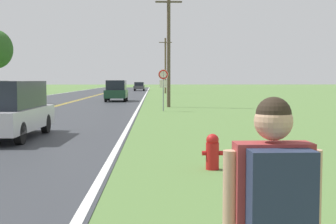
{
  "coord_description": "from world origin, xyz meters",
  "views": [
    {
      "loc": [
        6.89,
        0.8,
        1.83
      ],
      "look_at": [
        7.33,
        14.86,
        0.88
      ],
      "focal_mm": 50.0,
      "sensor_mm": 36.0,
      "label": 1
    }
  ],
  "objects_px": {
    "fire_hydrant": "(212,151)",
    "car_champagne_suv_receding": "(25,93)",
    "traffic_sign": "(163,80)",
    "car_dark_green_suv_distant": "(116,90)",
    "hitchhiker_person": "(274,212)",
    "car_dark_grey_van_horizon": "(139,86)",
    "car_silver_van_mid_near": "(9,109)"
  },
  "relations": [
    {
      "from": "car_silver_van_mid_near",
      "to": "car_dark_grey_van_horizon",
      "type": "xyz_separation_m",
      "value": [
        2.08,
        66.5,
        -0.13
      ]
    },
    {
      "from": "traffic_sign",
      "to": "car_champagne_suv_receding",
      "type": "distance_m",
      "value": 12.14
    },
    {
      "from": "hitchhiker_person",
      "to": "car_dark_grey_van_horizon",
      "type": "xyz_separation_m",
      "value": [
        -3.15,
        78.63,
        -0.25
      ]
    },
    {
      "from": "car_dark_green_suv_distant",
      "to": "car_dark_grey_van_horizon",
      "type": "distance_m",
      "value": 40.61
    },
    {
      "from": "hitchhiker_person",
      "to": "car_champagne_suv_receding",
      "type": "distance_m",
      "value": 33.38
    },
    {
      "from": "car_champagne_suv_receding",
      "to": "car_dark_green_suv_distant",
      "type": "xyz_separation_m",
      "value": [
        6.19,
        6.22,
        0.03
      ]
    },
    {
      "from": "hitchhiker_person",
      "to": "car_silver_van_mid_near",
      "type": "height_order",
      "value": "car_silver_van_mid_near"
    },
    {
      "from": "fire_hydrant",
      "to": "car_champagne_suv_receding",
      "type": "bearing_deg",
      "value": 113.0
    },
    {
      "from": "traffic_sign",
      "to": "car_silver_van_mid_near",
      "type": "height_order",
      "value": "traffic_sign"
    },
    {
      "from": "traffic_sign",
      "to": "car_silver_van_mid_near",
      "type": "relative_size",
      "value": 0.52
    },
    {
      "from": "hitchhiker_person",
      "to": "car_dark_green_suv_distant",
      "type": "bearing_deg",
      "value": 4.82
    },
    {
      "from": "car_champagne_suv_receding",
      "to": "car_dark_green_suv_distant",
      "type": "distance_m",
      "value": 8.77
    },
    {
      "from": "fire_hydrant",
      "to": "car_champagne_suv_receding",
      "type": "height_order",
      "value": "car_champagne_suv_receding"
    },
    {
      "from": "traffic_sign",
      "to": "car_champagne_suv_receding",
      "type": "height_order",
      "value": "traffic_sign"
    },
    {
      "from": "fire_hydrant",
      "to": "car_dark_green_suv_distant",
      "type": "bearing_deg",
      "value": 98.05
    },
    {
      "from": "car_champagne_suv_receding",
      "to": "car_dark_green_suv_distant",
      "type": "bearing_deg",
      "value": -42.49
    },
    {
      "from": "fire_hydrant",
      "to": "car_champagne_suv_receding",
      "type": "distance_m",
      "value": 27.16
    },
    {
      "from": "car_silver_van_mid_near",
      "to": "hitchhiker_person",
      "type": "bearing_deg",
      "value": 24.44
    },
    {
      "from": "hitchhiker_person",
      "to": "traffic_sign",
      "type": "distance_m",
      "value": 24.98
    },
    {
      "from": "car_champagne_suv_receding",
      "to": "traffic_sign",
      "type": "bearing_deg",
      "value": -122.0
    },
    {
      "from": "fire_hydrant",
      "to": "car_dark_grey_van_horizon",
      "type": "height_order",
      "value": "car_dark_grey_van_horizon"
    },
    {
      "from": "fire_hydrant",
      "to": "car_champagne_suv_receding",
      "type": "relative_size",
      "value": 0.17
    },
    {
      "from": "fire_hydrant",
      "to": "car_dark_green_suv_distant",
      "type": "height_order",
      "value": "car_dark_green_suv_distant"
    },
    {
      "from": "car_silver_van_mid_near",
      "to": "car_dark_green_suv_distant",
      "type": "relative_size",
      "value": 1.09
    },
    {
      "from": "car_champagne_suv_receding",
      "to": "car_dark_grey_van_horizon",
      "type": "bearing_deg",
      "value": -6.04
    },
    {
      "from": "hitchhiker_person",
      "to": "car_silver_van_mid_near",
      "type": "xyz_separation_m",
      "value": [
        -5.23,
        12.13,
        -0.13
      ]
    },
    {
      "from": "fire_hydrant",
      "to": "car_dark_green_suv_distant",
      "type": "relative_size",
      "value": 0.17
    },
    {
      "from": "traffic_sign",
      "to": "car_champagne_suv_receding",
      "type": "bearing_deg",
      "value": 145.58
    },
    {
      "from": "car_silver_van_mid_near",
      "to": "car_dark_grey_van_horizon",
      "type": "height_order",
      "value": "car_silver_van_mid_near"
    },
    {
      "from": "fire_hydrant",
      "to": "traffic_sign",
      "type": "distance_m",
      "value": 18.23
    },
    {
      "from": "fire_hydrant",
      "to": "car_dark_grey_van_horizon",
      "type": "xyz_separation_m",
      "value": [
        -3.65,
        71.81,
        0.44
      ]
    },
    {
      "from": "hitchhiker_person",
      "to": "car_dark_green_suv_distant",
      "type": "xyz_separation_m",
      "value": [
        -3.91,
        38.03,
        -0.11
      ]
    }
  ]
}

